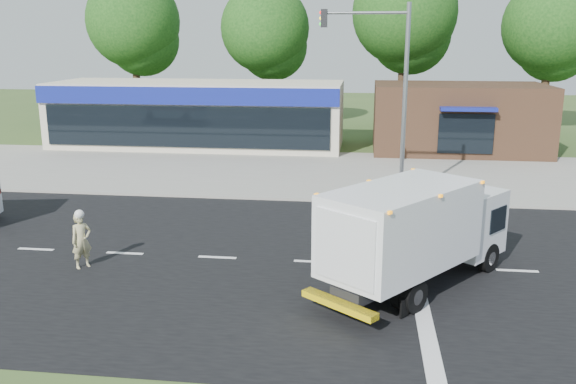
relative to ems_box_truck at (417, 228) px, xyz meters
name	(u,v)px	position (x,y,z in m)	size (l,w,h in m)	color
ground	(313,262)	(-2.89, 1.55, -1.70)	(120.00, 120.00, 0.00)	#385123
road_asphalt	(313,262)	(-2.89, 1.55, -1.70)	(60.00, 14.00, 0.02)	black
sidewalk	(329,194)	(-2.89, 9.75, -1.64)	(60.00, 2.40, 0.12)	gray
parking_apron	(336,168)	(-2.89, 15.55, -1.69)	(60.00, 9.00, 0.02)	gray
lane_markings	(357,281)	(-1.54, 0.20, -1.69)	(55.20, 7.00, 0.01)	silver
ems_box_truck	(417,228)	(0.00, 0.00, 0.00)	(5.73, 6.50, 2.95)	black
emergency_worker	(81,239)	(-9.65, 0.25, -0.82)	(0.70, 0.73, 1.79)	tan
retail_strip_mall	(198,114)	(-11.89, 21.48, 0.31)	(18.00, 6.20, 4.00)	beige
brown_storefront	(458,118)	(4.11, 21.53, 0.30)	(10.00, 6.70, 4.00)	#382316
traffic_signal_pole	(389,82)	(-0.54, 9.15, 3.22)	(3.51, 0.25, 8.00)	gray
background_trees	(336,28)	(-3.74, 29.72, 5.68)	(36.77, 7.39, 12.10)	#332114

